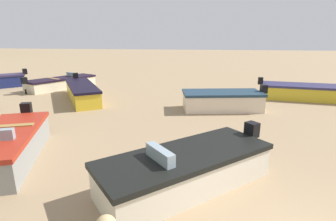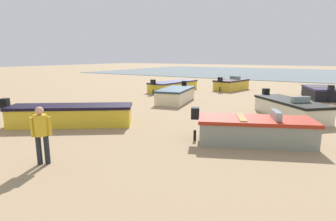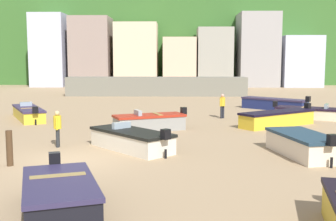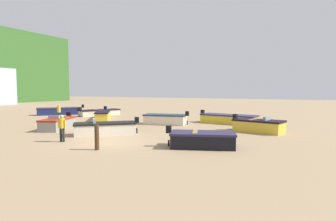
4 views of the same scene
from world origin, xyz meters
The scene contains 13 objects.
ground_plane centered at (0.00, 0.00, 0.00)m, with size 160.00×160.00×0.00m, color #9C815E.
boat_yellow_0 centered at (12.12, -3.96, 0.42)m, with size 2.33×5.44×1.15m.
boat_cream_1 centered at (2.04, 1.99, 0.43)m, with size 3.98×4.11×1.16m.
boat_grey_2 centered at (2.50, 7.06, 0.45)m, with size 4.14×2.87×1.19m.
boat_cream_3 centered at (9.07, 0.97, 0.45)m, with size 2.40×4.13×1.21m.
boat_cream_4 centered at (12.96, 11.84, 0.38)m, with size 4.93×3.48×1.05m.
boat_black_5 centered at (1.00, -5.50, 0.42)m, with size 2.78×3.85×1.15m.
boat_yellow_6 centered at (8.04, -7.25, 0.47)m, with size 2.43×3.88×1.23m.
boat_navy_7 centered at (11.62, 16.94, 0.45)m, with size 4.76×4.44×1.21m.
boat_yellow_10 centered at (9.89, 8.71, 0.45)m, with size 4.97×4.02×1.21m.
mooring_post_near_water centered at (-2.09, -0.86, 0.65)m, with size 0.23×0.23×1.30m, color #442F1C.
beach_walker_foreground centered at (7.03, 12.00, 0.95)m, with size 0.48×0.48×1.62m.
beach_walker_distant centered at (-1.28, 2.51, 0.95)m, with size 0.38×0.54×1.62m.
Camera 4 is at (-13.34, -10.72, 3.13)m, focal length 30.38 mm.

